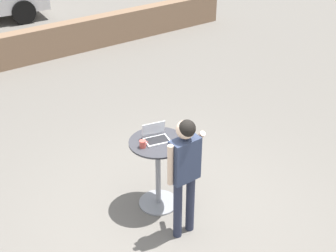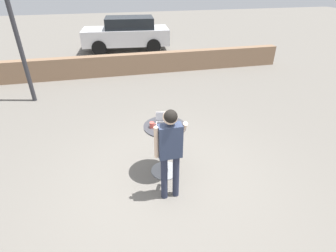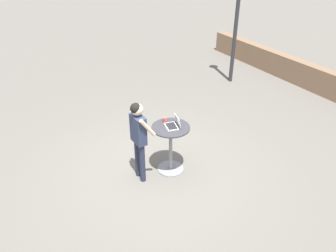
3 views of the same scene
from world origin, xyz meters
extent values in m
plane|color=slate|center=(0.00, 0.00, 0.00)|extent=(50.00, 50.00, 0.00)
cube|color=#84664C|center=(0.00, 6.21, 0.38)|extent=(12.07, 0.35, 0.76)
cylinder|color=gray|center=(0.06, 0.30, 0.01)|extent=(0.55, 0.55, 0.03)
cylinder|color=gray|center=(0.06, 0.30, 0.51)|extent=(0.07, 0.07, 0.97)
cylinder|color=#333338|center=(0.06, 0.30, 1.01)|extent=(0.76, 0.76, 0.02)
cube|color=silver|center=(0.06, 0.32, 1.03)|extent=(0.36, 0.29, 0.02)
cube|color=black|center=(0.06, 0.32, 1.04)|extent=(0.31, 0.23, 0.00)
cube|color=silver|center=(0.09, 0.44, 1.14)|extent=(0.32, 0.11, 0.19)
cube|color=white|center=(0.09, 0.44, 1.14)|extent=(0.29, 0.10, 0.17)
cylinder|color=#C14C42|center=(-0.16, 0.30, 1.07)|extent=(0.08, 0.08, 0.10)
torus|color=#C14C42|center=(-0.11, 0.30, 1.07)|extent=(0.04, 0.01, 0.04)
cylinder|color=#282D42|center=(-0.10, -0.36, 0.43)|extent=(0.11, 0.11, 0.85)
cylinder|color=#282D42|center=(0.10, -0.35, 0.43)|extent=(0.11, 0.11, 0.85)
cube|color=#2D3851|center=(0.00, -0.35, 1.13)|extent=(0.37, 0.19, 0.56)
sphere|color=beige|center=(0.00, -0.35, 1.55)|extent=(0.22, 0.22, 0.22)
sphere|color=black|center=(0.00, -0.38, 1.57)|extent=(0.20, 0.20, 0.20)
cylinder|color=beige|center=(-0.21, -0.36, 1.15)|extent=(0.07, 0.07, 0.53)
cylinder|color=beige|center=(0.22, -0.27, 1.25)|extent=(0.08, 0.32, 0.41)
cube|color=silver|center=(0.24, 9.94, 0.67)|extent=(4.26, 2.05, 0.74)
cube|color=black|center=(0.44, 9.92, 1.30)|extent=(2.39, 1.68, 0.51)
cylinder|color=black|center=(-1.11, 9.26, 0.34)|extent=(0.69, 0.28, 0.67)
cylinder|color=black|center=(-0.96, 10.85, 0.34)|extent=(0.69, 0.28, 0.67)
cylinder|color=black|center=(1.44, 9.03, 0.34)|extent=(0.69, 0.28, 0.67)
cylinder|color=black|center=(1.59, 10.62, 0.34)|extent=(0.69, 0.28, 0.67)
cylinder|color=#2D2D33|center=(-3.08, 4.43, 2.10)|extent=(0.12, 0.12, 4.19)
camera|label=1|loc=(-2.79, -3.91, 4.26)|focal=50.00mm
camera|label=2|loc=(-0.78, -3.58, 3.34)|focal=28.00mm
camera|label=3|loc=(4.77, -2.44, 4.25)|focal=35.00mm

